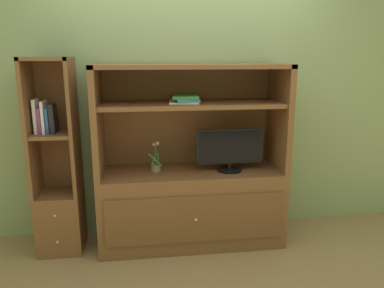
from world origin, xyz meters
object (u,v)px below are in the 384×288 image
Objects in this scene: potted_plant at (156,165)px; magazine_stack at (186,99)px; bookshelf_tall at (58,187)px; media_console at (191,188)px; upright_book_row at (45,118)px; tv_monitor at (230,149)px.

magazine_stack reaches higher than potted_plant.
magazine_stack is at bearing -0.77° from bookshelf_tall.
media_console is at bearing 11.72° from magazine_stack.
potted_plant is 0.16× the size of bookshelf_tall.
potted_plant is (-0.31, 0.01, 0.22)m from media_console.
bookshelf_tall reaches higher than media_console.
potted_plant is 0.85m from bookshelf_tall.
media_console is 1.37m from upright_book_row.
magazine_stack is (-0.05, -0.01, 0.80)m from media_console.
upright_book_row is at bearing 179.80° from magazine_stack.
bookshelf_tall reaches higher than tv_monitor.
bookshelf_tall is at bearing 177.21° from tv_monitor.
potted_plant is (-0.64, 0.07, -0.14)m from tv_monitor.
magazine_stack reaches higher than tv_monitor.
tv_monitor is at bearing -11.50° from media_console.
media_console is at bearing 0.28° from upright_book_row.
media_console is 5.82× the size of upright_book_row.
media_console reaches higher than potted_plant.
tv_monitor is at bearing -2.30° from upright_book_row.
magazine_stack is (0.26, -0.02, 0.58)m from potted_plant.
bookshelf_tall reaches higher than potted_plant.
bookshelf_tall is at bearing -179.93° from potted_plant.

